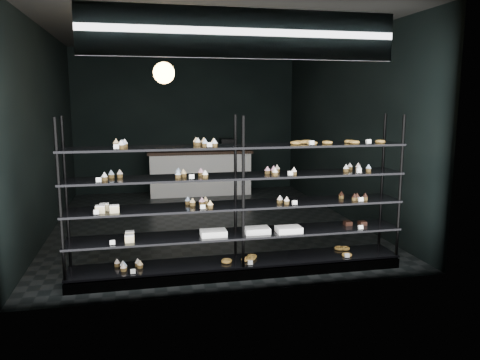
# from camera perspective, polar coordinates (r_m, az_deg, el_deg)

# --- Properties ---
(room) EXTENTS (5.01, 6.01, 3.20)m
(room) POSITION_cam_1_polar(r_m,az_deg,el_deg) (7.84, -4.29, 6.17)
(room) COLOR black
(room) RESTS_ON ground
(display_shelf) EXTENTS (4.00, 0.50, 1.91)m
(display_shelf) POSITION_cam_1_polar(r_m,az_deg,el_deg) (5.60, -0.39, -5.29)
(display_shelf) COLOR black
(display_shelf) RESTS_ON room
(signage) EXTENTS (3.30, 0.05, 0.50)m
(signage) POSITION_cam_1_polar(r_m,az_deg,el_deg) (4.99, 0.45, 17.44)
(signage) COLOR #0D0C3F
(signage) RESTS_ON room
(pendant_lamp) EXTENTS (0.29, 0.29, 0.88)m
(pendant_lamp) POSITION_cam_1_polar(r_m,az_deg,el_deg) (6.67, -9.27, 12.78)
(pendant_lamp) COLOR black
(pendant_lamp) RESTS_ON room
(service_counter) EXTENTS (2.29, 0.65, 1.23)m
(service_counter) POSITION_cam_1_polar(r_m,az_deg,el_deg) (10.45, -4.86, 0.99)
(service_counter) COLOR silver
(service_counter) RESTS_ON room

